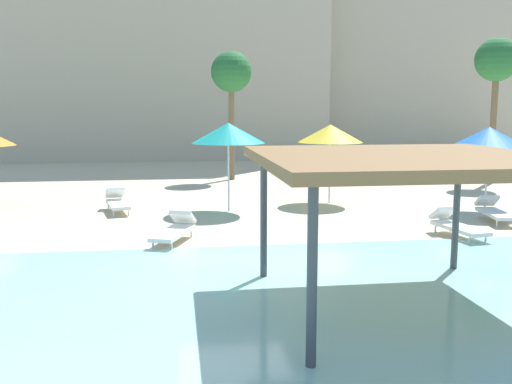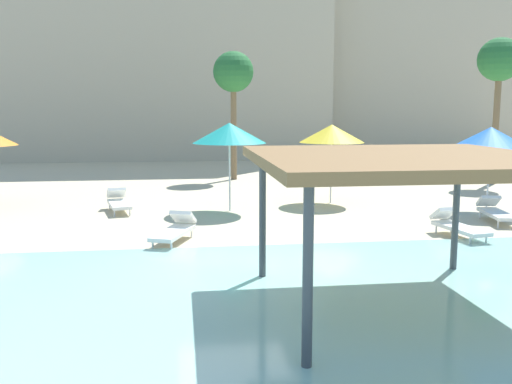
% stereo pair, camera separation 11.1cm
% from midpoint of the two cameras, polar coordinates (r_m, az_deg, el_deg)
% --- Properties ---
extents(ground_plane, '(80.00, 80.00, 0.00)m').
position_cam_midpoint_polar(ground_plane, '(12.57, -1.98, -7.28)').
color(ground_plane, beige).
extents(lagoon_water, '(44.00, 13.50, 0.04)m').
position_cam_midpoint_polar(lagoon_water, '(7.68, 2.04, -17.75)').
color(lagoon_water, '#99D1C6').
rests_on(lagoon_water, ground).
extents(shade_pavilion, '(4.78, 4.78, 2.65)m').
position_cam_midpoint_polar(shade_pavilion, '(9.69, 14.81, 2.82)').
color(shade_pavilion, '#42474C').
rests_on(shade_pavilion, ground).
extents(beach_umbrella_blue_2, '(2.37, 2.37, 2.80)m').
position_cam_midpoint_polar(beach_umbrella_blue_2, '(19.96, 22.69, 5.12)').
color(beach_umbrella_blue_2, silver).
rests_on(beach_umbrella_blue_2, ground).
extents(beach_umbrella_teal_3, '(2.42, 2.42, 2.93)m').
position_cam_midpoint_polar(beach_umbrella_teal_3, '(18.66, -2.53, 5.95)').
color(beach_umbrella_teal_3, silver).
rests_on(beach_umbrella_teal_3, ground).
extents(beach_umbrella_yellow_5, '(2.31, 2.31, 2.82)m').
position_cam_midpoint_polar(beach_umbrella_yellow_5, '(20.42, 7.78, 5.85)').
color(beach_umbrella_yellow_5, silver).
rests_on(beach_umbrella_yellow_5, ground).
extents(lounge_chair_0, '(0.90, 1.97, 0.74)m').
position_cam_midpoint_polar(lounge_chair_0, '(16.00, 19.72, -3.13)').
color(lounge_chair_0, white).
rests_on(lounge_chair_0, ground).
extents(lounge_chair_4, '(1.00, 1.98, 0.74)m').
position_cam_midpoint_polar(lounge_chair_4, '(19.31, -13.50, -0.94)').
color(lounge_chair_4, white).
rests_on(lounge_chair_4, ground).
extents(lounge_chair_5, '(1.23, 1.99, 0.74)m').
position_cam_midpoint_polar(lounge_chair_5, '(14.68, -7.90, -3.72)').
color(lounge_chair_5, white).
rests_on(lounge_chair_5, ground).
extents(lounge_chair_6, '(0.91, 1.97, 0.74)m').
position_cam_midpoint_polar(lounge_chair_6, '(18.56, 23.08, -1.76)').
color(lounge_chair_6, white).
rests_on(lounge_chair_6, ground).
extents(palm_tree_0, '(1.90, 1.90, 6.03)m').
position_cam_midpoint_polar(palm_tree_0, '(27.07, -2.17, 11.71)').
color(palm_tree_0, brown).
rests_on(palm_tree_0, ground).
extents(palm_tree_1, '(1.90, 1.90, 6.46)m').
position_cam_midpoint_polar(palm_tree_1, '(27.64, 23.41, 11.80)').
color(palm_tree_1, brown).
rests_on(palm_tree_1, ground).
extents(hotel_block_0, '(22.76, 8.27, 19.68)m').
position_cam_midpoint_polar(hotel_block_0, '(41.32, -9.79, 17.31)').
color(hotel_block_0, beige).
rests_on(hotel_block_0, ground).
extents(hotel_block_1, '(16.11, 9.53, 16.02)m').
position_cam_midpoint_polar(hotel_block_1, '(47.69, 15.47, 13.71)').
color(hotel_block_1, beige).
rests_on(hotel_block_1, ground).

